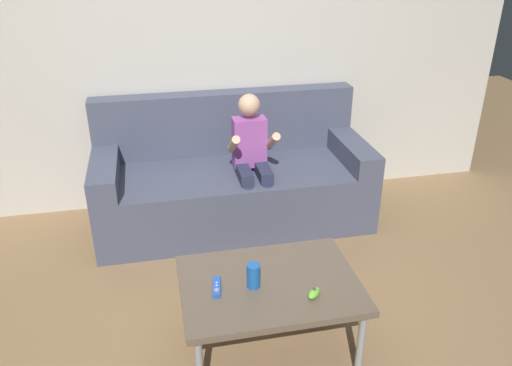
{
  "coord_description": "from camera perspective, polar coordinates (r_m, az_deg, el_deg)",
  "views": [
    {
      "loc": [
        -0.37,
        -1.87,
        1.94
      ],
      "look_at": [
        0.19,
        0.77,
        0.61
      ],
      "focal_mm": 35.97,
      "sensor_mm": 36.0,
      "label": 1
    }
  ],
  "objects": [
    {
      "name": "person_seated_on_couch",
      "position": [
        3.49,
        -0.45,
        2.92
      ],
      "size": [
        0.32,
        0.39,
        0.97
      ],
      "color": "#282D47",
      "rests_on": "ground"
    },
    {
      "name": "coffee_table",
      "position": [
        2.56,
        1.52,
        -11.58
      ],
      "size": [
        0.87,
        0.63,
        0.41
      ],
      "color": "brown",
      "rests_on": "ground"
    },
    {
      "name": "couch",
      "position": [
        3.74,
        -2.67,
        0.27
      ],
      "size": [
        1.93,
        0.8,
        0.89
      ],
      "color": "#474C60",
      "rests_on": "ground"
    },
    {
      "name": "soda_can",
      "position": [
        2.47,
        -0.28,
        -10.26
      ],
      "size": [
        0.07,
        0.07,
        0.12
      ],
      "primitive_type": "cylinder",
      "color": "#1959B2",
      "rests_on": "coffee_table"
    },
    {
      "name": "nunchuk_lime",
      "position": [
        2.45,
        6.48,
        -12.05
      ],
      "size": [
        0.09,
        0.1,
        0.05
      ],
      "color": "#72C638",
      "rests_on": "coffee_table"
    },
    {
      "name": "wall_back",
      "position": [
        3.8,
        -6.48,
        15.57
      ],
      "size": [
        4.77,
        0.05,
        2.5
      ],
      "primitive_type": "cube",
      "color": "beige",
      "rests_on": "ground"
    },
    {
      "name": "ground_plane",
      "position": [
        2.72,
        -0.62,
        -19.28
      ],
      "size": [
        9.53,
        9.53,
        0.0
      ],
      "primitive_type": "plane",
      "color": "olive"
    },
    {
      "name": "game_remote_blue_near_edge",
      "position": [
        2.49,
        -4.39,
        -11.48
      ],
      "size": [
        0.06,
        0.14,
        0.03
      ],
      "color": "blue",
      "rests_on": "coffee_table"
    }
  ]
}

